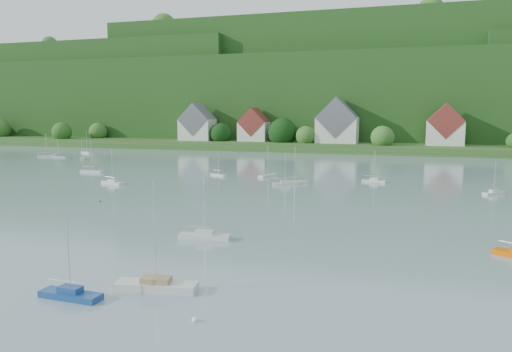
# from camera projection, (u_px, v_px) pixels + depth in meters

# --- Properties ---
(far_shore_strip) EXTENTS (600.00, 60.00, 3.00)m
(far_shore_strip) POSITION_uv_depth(u_px,v_px,m) (329.00, 144.00, 210.31)
(far_shore_strip) COLOR #254A1B
(far_shore_strip) RESTS_ON ground
(forested_ridge) EXTENTS (620.00, 181.22, 69.89)m
(forested_ridge) POSITION_uv_depth(u_px,v_px,m) (351.00, 97.00, 272.23)
(forested_ridge) COLOR #173912
(forested_ridge) RESTS_ON ground
(village_building_0) EXTENTS (14.00, 10.40, 16.00)m
(village_building_0) POSITION_uv_depth(u_px,v_px,m) (197.00, 125.00, 213.30)
(village_building_0) COLOR silver
(village_building_0) RESTS_ON far_shore_strip
(village_building_1) EXTENTS (12.00, 9.36, 14.00)m
(village_building_1) POSITION_uv_depth(u_px,v_px,m) (254.00, 127.00, 207.86)
(village_building_1) COLOR silver
(village_building_1) RESTS_ON far_shore_strip
(village_building_2) EXTENTS (16.00, 11.44, 18.00)m
(village_building_2) POSITION_uv_depth(u_px,v_px,m) (337.00, 124.00, 196.32)
(village_building_2) COLOR silver
(village_building_2) RESTS_ON far_shore_strip
(village_building_3) EXTENTS (13.00, 10.40, 15.50)m
(village_building_3) POSITION_uv_depth(u_px,v_px,m) (445.00, 128.00, 182.66)
(village_building_3) COLOR silver
(village_building_3) RESTS_ON far_shore_strip
(near_sailboat_1) EXTENTS (5.67, 1.80, 7.57)m
(near_sailboat_1) POSITION_uv_depth(u_px,v_px,m) (70.00, 294.00, 41.89)
(near_sailboat_1) COLOR navy
(near_sailboat_1) RESTS_ON ground
(near_sailboat_2) EXTENTS (7.51, 3.19, 9.83)m
(near_sailboat_2) POSITION_uv_depth(u_px,v_px,m) (156.00, 285.00, 43.75)
(near_sailboat_2) COLOR silver
(near_sailboat_2) RESTS_ON ground
(near_sailboat_3) EXTENTS (6.59, 2.71, 8.64)m
(near_sailboat_3) POSITION_uv_depth(u_px,v_px,m) (205.00, 236.00, 61.17)
(near_sailboat_3) COLOR silver
(near_sailboat_3) RESTS_ON ground
(mooring_buoy_1) EXTENTS (0.47, 0.47, 0.47)m
(mooring_buoy_1) POSITION_uv_depth(u_px,v_px,m) (195.00, 322.00, 37.36)
(mooring_buoy_1) COLOR white
(mooring_buoy_1) RESTS_ON ground
(mooring_buoy_2) EXTENTS (0.47, 0.47, 0.47)m
(mooring_buoy_2) POSITION_uv_depth(u_px,v_px,m) (213.00, 236.00, 62.98)
(mooring_buoy_2) COLOR red
(mooring_buoy_2) RESTS_ON ground
(mooring_buoy_3) EXTENTS (0.38, 0.38, 0.38)m
(mooring_buoy_3) POSITION_uv_depth(u_px,v_px,m) (100.00, 202.00, 86.14)
(mooring_buoy_3) COLOR red
(mooring_buoy_3) RESTS_ON ground
(far_sailboat_cluster) EXTENTS (198.82, 67.81, 8.53)m
(far_sailboat_cluster) POSITION_uv_depth(u_px,v_px,m) (309.00, 171.00, 127.68)
(far_sailboat_cluster) COLOR silver
(far_sailboat_cluster) RESTS_ON ground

